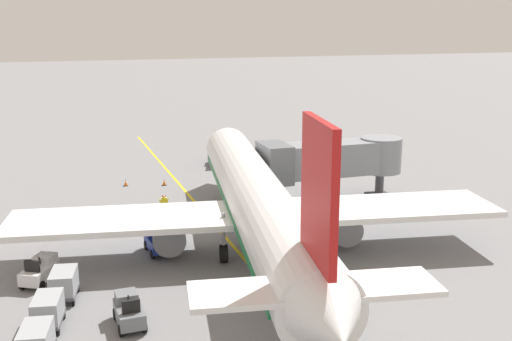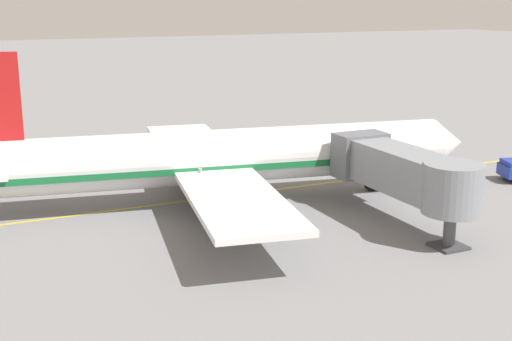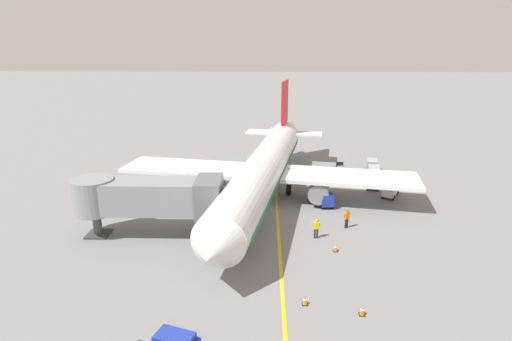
{
  "view_description": "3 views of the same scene",
  "coord_description": "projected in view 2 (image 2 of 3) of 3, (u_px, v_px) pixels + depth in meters",
  "views": [
    {
      "loc": [
        -10.87,
        -37.1,
        14.15
      ],
      "look_at": [
        3.28,
        4.01,
        3.63
      ],
      "focal_mm": 43.45,
      "sensor_mm": 36.0,
      "label": 1
    },
    {
      "loc": [
        43.62,
        -18.92,
        13.86
      ],
      "look_at": [
        2.59,
        0.09,
        2.36
      ],
      "focal_mm": 47.91,
      "sensor_mm": 36.0,
      "label": 2
    },
    {
      "loc": [
        1.13,
        37.01,
        15.2
      ],
      "look_at": [
        2.09,
        -2.34,
        2.96
      ],
      "focal_mm": 28.73,
      "sensor_mm": 36.0,
      "label": 3
    }
  ],
  "objects": [
    {
      "name": "baggage_cart_third_in_train",
      "position": [
        50.0,
        162.0,
        55.06
      ],
      "size": [
        1.7,
        2.98,
        1.58
      ],
      "color": "#4C4C51",
      "rests_on": "ground"
    },
    {
      "name": "baggage_tug_spare",
      "position": [
        153.0,
        155.0,
        58.43
      ],
      "size": [
        2.28,
        2.77,
        1.62
      ],
      "color": "silver",
      "rests_on": "ground"
    },
    {
      "name": "baggage_cart_front",
      "position": [
        126.0,
        159.0,
        56.28
      ],
      "size": [
        1.7,
        2.98,
        1.58
      ],
      "color": "#4C4C51",
      "rests_on": "ground"
    },
    {
      "name": "ground_plane",
      "position": [
        240.0,
        194.0,
        49.48
      ],
      "size": [
        400.0,
        400.0,
        0.0
      ],
      "primitive_type": "plane",
      "color": "slate"
    },
    {
      "name": "baggage_tug_trailing",
      "position": [
        210.0,
        171.0,
        53.35
      ],
      "size": [
        1.42,
        2.57,
        1.62
      ],
      "color": "#1E339E",
      "rests_on": "ground"
    },
    {
      "name": "safety_cone_nose_right",
      "position": [
        316.0,
        165.0,
        56.75
      ],
      "size": [
        0.36,
        0.36,
        0.59
      ],
      "color": "black",
      "rests_on": "ground"
    },
    {
      "name": "safety_cone_wing_tip",
      "position": [
        404.0,
        165.0,
        56.93
      ],
      "size": [
        0.36,
        0.36,
        0.59
      ],
      "color": "black",
      "rests_on": "ground"
    },
    {
      "name": "ground_crew_wing_walker",
      "position": [
        262.0,
        159.0,
        56.28
      ],
      "size": [
        0.68,
        0.42,
        1.69
      ],
      "color": "#232328",
      "rests_on": "ground"
    },
    {
      "name": "ground_crew_loader",
      "position": [
        300.0,
        163.0,
        54.6
      ],
      "size": [
        0.73,
        0.28,
        1.69
      ],
      "color": "#232328",
      "rests_on": "ground"
    },
    {
      "name": "parked_airliner",
      "position": [
        219.0,
        158.0,
        46.75
      ],
      "size": [
        30.45,
        37.22,
        10.63
      ],
      "color": "white",
      "rests_on": "ground"
    },
    {
      "name": "baggage_tug_lead",
      "position": [
        85.0,
        174.0,
        52.27
      ],
      "size": [
        1.34,
        2.53,
        1.62
      ],
      "color": "slate",
      "rests_on": "ground"
    },
    {
      "name": "jet_bridge",
      "position": [
        404.0,
        171.0,
        42.01
      ],
      "size": [
        12.01,
        3.5,
        4.98
      ],
      "color": "gray",
      "rests_on": "ground"
    },
    {
      "name": "baggage_cart_second_in_train",
      "position": [
        88.0,
        160.0,
        55.81
      ],
      "size": [
        1.7,
        2.98,
        1.58
      ],
      "color": "#4C4C51",
      "rests_on": "ground"
    },
    {
      "name": "gate_lead_in_line",
      "position": [
        240.0,
        194.0,
        49.48
      ],
      "size": [
        0.24,
        80.0,
        0.01
      ],
      "primitive_type": "cube",
      "color": "gold",
      "rests_on": "ground"
    },
    {
      "name": "safety_cone_nose_left",
      "position": [
        390.0,
        156.0,
        60.16
      ],
      "size": [
        0.36,
        0.36,
        0.59
      ],
      "color": "black",
      "rests_on": "ground"
    }
  ]
}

